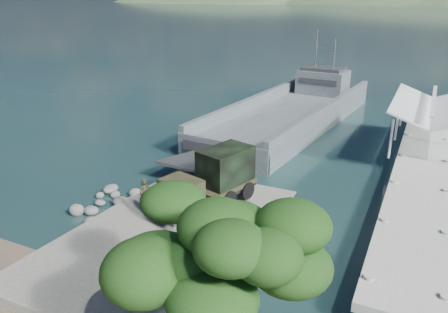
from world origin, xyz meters
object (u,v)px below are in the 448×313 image
pier (426,144)px  overhang_tree (205,249)px  military_truck (212,180)px  soldier (145,199)px  landing_craft (290,117)px

pier → overhang_tree: (-6.49, -27.51, 3.79)m
military_truck → overhang_tree: size_ratio=1.08×
soldier → overhang_tree: size_ratio=0.26×
landing_craft → soldier: landing_craft is taller
pier → military_truck: bearing=-127.4°
military_truck → soldier: military_truck is taller
military_truck → soldier: 4.36m
military_truck → overhang_tree: (5.72, -11.57, 3.11)m
pier → soldier: (-15.43, -18.77, -0.13)m
soldier → overhang_tree: 13.10m
landing_craft → military_truck: (1.52, -21.71, 1.45)m
pier → military_truck: size_ratio=5.49×
overhang_tree → landing_craft: bearing=102.3°
landing_craft → overhang_tree: size_ratio=4.69×
overhang_tree → soldier: bearing=135.6°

